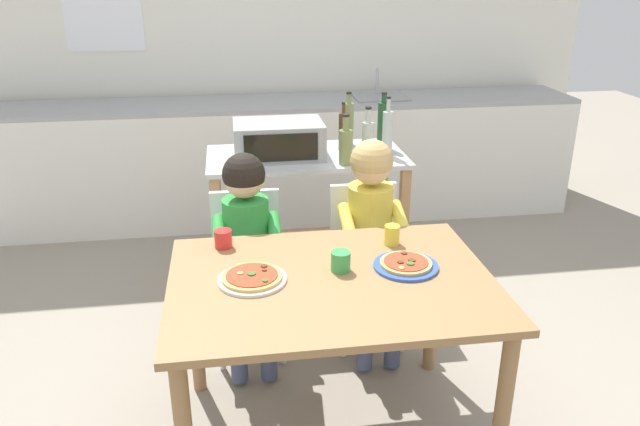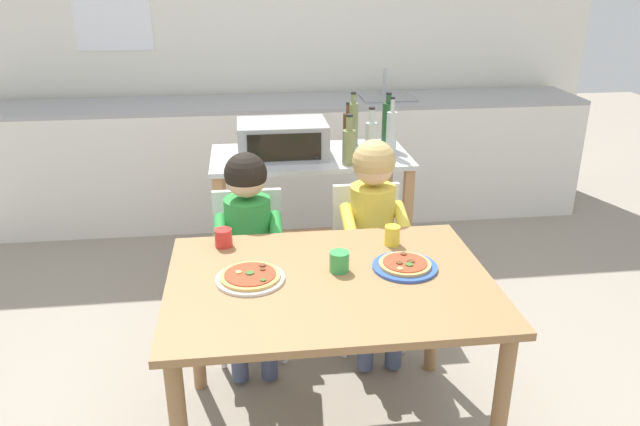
{
  "view_description": "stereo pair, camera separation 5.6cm",
  "coord_description": "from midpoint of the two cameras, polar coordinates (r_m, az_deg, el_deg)",
  "views": [
    {
      "loc": [
        -0.35,
        -2.05,
        1.86
      ],
      "look_at": [
        0.0,
        0.3,
        0.9
      ],
      "focal_mm": 34.59,
      "sensor_mm": 36.0,
      "label": 1
    },
    {
      "loc": [
        -0.3,
        -2.06,
        1.86
      ],
      "look_at": [
        0.0,
        0.3,
        0.9
      ],
      "focal_mm": 34.59,
      "sensor_mm": 36.0,
      "label": 2
    }
  ],
  "objects": [
    {
      "name": "ground_plane",
      "position": [
        3.71,
        -2.37,
        -8.03
      ],
      "size": [
        11.36,
        11.36,
        0.0
      ],
      "primitive_type": "plane",
      "color": "gray"
    },
    {
      "name": "drinking_cup_green",
      "position": [
        2.4,
        1.26,
        -4.48
      ],
      "size": [
        0.08,
        0.08,
        0.08
      ],
      "primitive_type": "cylinder",
      "color": "green",
      "rests_on": "dining_table"
    },
    {
      "name": "pizza_plate_white",
      "position": [
        2.35,
        -6.98,
        -5.99
      ],
      "size": [
        0.26,
        0.26,
        0.03
      ],
      "color": "white",
      "rests_on": "dining_table"
    },
    {
      "name": "bottle_squat_spirits",
      "position": [
        3.26,
        3.93,
        6.73
      ],
      "size": [
        0.06,
        0.06,
        0.3
      ],
      "color": "#ADB7B2",
      "rests_on": "kitchen_island_cart"
    },
    {
      "name": "back_wall_tiled",
      "position": [
        4.99,
        -5.0,
        16.2
      ],
      "size": [
        5.03,
        0.14,
        2.7
      ],
      "color": "white",
      "rests_on": "ground"
    },
    {
      "name": "bottle_tall_green_wine",
      "position": [
        3.54,
        5.41,
        8.19
      ],
      "size": [
        0.07,
        0.07,
        0.32
      ],
      "color": "#1E4723",
      "rests_on": "kitchen_island_cart"
    },
    {
      "name": "child_in_yellow_shirt",
      "position": [
        2.99,
        4.33,
        -0.72
      ],
      "size": [
        0.32,
        0.42,
        1.07
      ],
      "color": "#424C6B",
      "rests_on": "ground"
    },
    {
      "name": "dining_chair_right",
      "position": [
        3.18,
        3.76,
        -3.65
      ],
      "size": [
        0.36,
        0.36,
        0.81
      ],
      "color": "silver",
      "rests_on": "ground"
    },
    {
      "name": "bottle_clear_vinegar",
      "position": [
        3.23,
        1.89,
        6.31
      ],
      "size": [
        0.07,
        0.07,
        0.27
      ],
      "color": "olive",
      "rests_on": "kitchen_island_cart"
    },
    {
      "name": "drinking_cup_yellow",
      "position": [
        2.64,
        6.07,
        -2.02
      ],
      "size": [
        0.07,
        0.07,
        0.08
      ],
      "primitive_type": "cylinder",
      "color": "yellow",
      "rests_on": "dining_table"
    },
    {
      "name": "bottle_slim_sauce",
      "position": [
        3.59,
        2.19,
        8.34
      ],
      "size": [
        0.06,
        0.06,
        0.31
      ],
      "color": "olive",
      "rests_on": "kitchen_island_cart"
    },
    {
      "name": "dining_chair_left",
      "position": [
        3.11,
        -7.21,
        -4.44
      ],
      "size": [
        0.36,
        0.36,
        0.81
      ],
      "color": "silver",
      "rests_on": "ground"
    },
    {
      "name": "child_in_green_shirt",
      "position": [
        2.92,
        -7.33,
        -1.94
      ],
      "size": [
        0.32,
        0.42,
        1.04
      ],
      "color": "#424C6B",
      "rests_on": "ground"
    },
    {
      "name": "toaster_oven",
      "position": [
        3.38,
        -4.34,
        6.8
      ],
      "size": [
        0.48,
        0.34,
        0.19
      ],
      "color": "#999BA0",
      "rests_on": "kitchen_island_cart"
    },
    {
      "name": "bottle_brown_beer",
      "position": [
        3.4,
        5.79,
        7.43
      ],
      "size": [
        0.06,
        0.06,
        0.33
      ],
      "color": "#ADB7B2",
      "rests_on": "kitchen_island_cart"
    },
    {
      "name": "pizza_plate_blue_rimmed",
      "position": [
        2.46,
        7.3,
        -4.76
      ],
      "size": [
        0.26,
        0.26,
        0.03
      ],
      "color": "#3356B7",
      "rests_on": "dining_table"
    },
    {
      "name": "bottle_dark_olive_oil",
      "position": [
        3.49,
        1.7,
        7.62
      ],
      "size": [
        0.05,
        0.05,
        0.27
      ],
      "color": "#4C2D14",
      "rests_on": "kitchen_island_cart"
    },
    {
      "name": "dining_table",
      "position": [
        2.41,
        0.4,
        -8.26
      ],
      "size": [
        1.24,
        0.9,
        0.75
      ],
      "color": "olive",
      "rests_on": "ground"
    },
    {
      "name": "drinking_cup_red",
      "position": [
        2.63,
        -9.54,
        -2.36
      ],
      "size": [
        0.07,
        0.07,
        0.08
      ],
      "primitive_type": "cylinder",
      "color": "red",
      "rests_on": "dining_table"
    },
    {
      "name": "kitchen_island_cart",
      "position": [
        3.52,
        -1.7,
        0.88
      ],
      "size": [
        1.09,
        0.56,
        0.88
      ],
      "color": "#B7BABF",
      "rests_on": "ground"
    },
    {
      "name": "kitchen_counter",
      "position": [
        4.77,
        -4.24,
        4.94
      ],
      "size": [
        4.53,
        0.6,
        1.11
      ],
      "color": "silver",
      "rests_on": "ground"
    }
  ]
}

